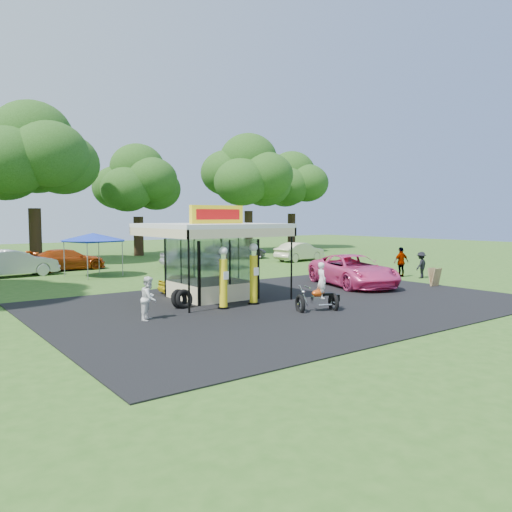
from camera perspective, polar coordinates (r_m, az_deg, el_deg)
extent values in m
plane|color=#2E571B|center=(19.95, 7.46, -6.16)|extent=(120.00, 120.00, 0.00)
cube|color=black|center=(21.41, 3.72, -5.34)|extent=(20.00, 14.00, 0.04)
cube|color=white|center=(22.65, -5.12, -4.78)|extent=(3.00, 3.00, 0.06)
cube|color=white|center=(22.35, -5.18, 3.49)|extent=(5.40, 5.40, 0.18)
cube|color=yellow|center=(21.93, -4.50, 4.76)|extent=(2.60, 0.25, 0.80)
cube|color=red|center=(21.82, -4.32, 4.76)|extent=(2.21, 0.02, 0.45)
cylinder|color=black|center=(18.98, -7.68, -1.82)|extent=(0.08, 0.08, 3.20)
cylinder|color=black|center=(21.89, 4.08, -0.95)|extent=(0.08, 0.08, 3.20)
cylinder|color=black|center=(19.98, -3.73, -5.96)|extent=(0.47, 0.47, 0.11)
cylinder|color=yellow|center=(19.82, -3.75, -3.10)|extent=(0.32, 0.32, 1.91)
cylinder|color=silver|center=(19.71, -3.76, -0.04)|extent=(0.21, 0.21, 0.21)
sphere|color=white|center=(19.70, -3.77, 0.57)|extent=(0.34, 0.34, 0.34)
cube|color=white|center=(19.63, -3.45, -2.24)|extent=(0.23, 0.02, 0.32)
cylinder|color=black|center=(20.97, -0.28, -5.45)|extent=(0.48, 0.48, 0.11)
cylinder|color=yellow|center=(20.81, -0.28, -2.63)|extent=(0.33, 0.33, 1.97)
cylinder|color=silver|center=(20.71, -0.28, 0.38)|extent=(0.22, 0.22, 0.22)
sphere|color=white|center=(20.69, -0.28, 0.98)|extent=(0.35, 0.35, 0.35)
cube|color=white|center=(20.62, 0.04, -1.78)|extent=(0.24, 0.02, 0.33)
torus|color=black|center=(19.27, 5.07, -5.55)|extent=(0.40, 0.79, 0.79)
torus|color=black|center=(19.84, 8.85, -5.30)|extent=(0.40, 0.79, 0.79)
cube|color=silver|center=(19.54, 7.12, -4.98)|extent=(0.57, 0.42, 0.28)
ellipsoid|color=#C6440E|center=(19.50, 7.13, -4.22)|extent=(0.60, 0.34, 0.28)
cube|color=black|center=(19.64, 8.00, -4.33)|extent=(0.57, 0.40, 0.09)
cube|color=black|center=(19.82, 8.93, -4.73)|extent=(0.42, 0.41, 0.26)
cylinder|color=silver|center=(19.26, 5.46, -4.54)|extent=(0.41, 0.19, 0.84)
cylinder|color=silver|center=(19.27, 5.86, -3.55)|extent=(0.23, 0.55, 0.05)
sphere|color=silver|center=(19.24, 5.42, -4.13)|extent=(0.15, 0.15, 0.15)
imported|color=white|center=(19.49, 7.52, -2.78)|extent=(0.49, 0.60, 1.41)
torus|color=black|center=(20.17, -8.21, -4.90)|extent=(0.85, 0.48, 0.82)
torus|color=black|center=(20.25, -8.78, -4.87)|extent=(0.87, 0.58, 0.82)
cube|color=#593819|center=(27.81, 19.94, -2.33)|extent=(0.57, 0.30, 0.99)
cube|color=#593819|center=(27.94, 19.53, -2.29)|extent=(0.57, 0.30, 0.99)
imported|color=yellow|center=(24.46, -7.83, -3.05)|extent=(2.82, 1.13, 0.96)
imported|color=#E73E85|center=(26.88, 11.02, -1.65)|extent=(4.46, 6.56, 1.67)
imported|color=white|center=(18.16, -12.13, -4.76)|extent=(0.96, 0.97, 1.57)
imported|color=black|center=(31.47, 18.35, -0.98)|extent=(1.12, 0.78, 1.59)
imported|color=gray|center=(31.76, 16.26, -0.66)|extent=(1.14, 0.65, 1.83)
imported|color=beige|center=(34.03, -25.94, -0.75)|extent=(5.22, 2.31, 1.67)
imported|color=#B23E0D|center=(36.71, -20.69, -0.39)|extent=(5.17, 2.37, 1.46)
imported|color=silver|center=(37.28, -7.49, -0.02)|extent=(4.61, 2.24, 1.52)
imported|color=#5E5E60|center=(43.78, -2.30, 0.67)|extent=(5.87, 3.73, 1.51)
imported|color=beige|center=(41.73, 5.00, 0.49)|extent=(4.85, 2.25, 1.54)
cylinder|color=gray|center=(33.17, -20.77, -0.30)|extent=(0.05, 0.05, 2.13)
cylinder|color=gray|center=(33.93, -16.77, -0.10)|extent=(0.05, 0.05, 2.13)
cylinder|color=gray|center=(30.81, -19.51, -0.61)|extent=(0.05, 0.05, 2.13)
cylinder|color=gray|center=(31.62, -15.24, -0.39)|extent=(0.05, 0.05, 2.13)
cube|color=#1C36BA|center=(32.29, -18.12, 1.64)|extent=(2.67, 2.67, 0.11)
cone|color=#1C36BA|center=(32.28, -18.13, 2.12)|extent=(3.84, 3.84, 0.44)
cylinder|color=gray|center=(35.92, -10.22, 0.68)|extent=(0.07, 0.07, 2.65)
cylinder|color=gray|center=(37.40, -5.94, 0.88)|extent=(0.07, 0.07, 2.65)
cylinder|color=gray|center=(33.16, -7.82, 0.40)|extent=(0.07, 0.07, 2.65)
cylinder|color=gray|center=(34.77, -3.31, 0.62)|extent=(0.07, 0.07, 2.65)
cube|color=#1C36BA|center=(35.21, -6.84, 2.91)|extent=(3.32, 3.32, 0.13)
cone|color=#1C36BA|center=(35.20, -6.85, 3.47)|extent=(4.78, 4.78, 0.55)
cylinder|color=black|center=(42.63, -23.90, 2.10)|extent=(0.93, 0.93, 4.34)
ellipsoid|color=#1D3F12|center=(42.81, -24.14, 9.67)|extent=(10.43, 10.43, 8.94)
cylinder|color=black|center=(48.59, -13.27, 2.23)|extent=(0.92, 0.92, 3.70)
ellipsoid|color=#1D3F12|center=(48.64, -13.37, 7.80)|extent=(8.63, 8.63, 7.40)
cylinder|color=black|center=(51.70, -0.86, 2.80)|extent=(0.86, 0.86, 4.29)
ellipsoid|color=#1D3F12|center=(51.83, -0.86, 8.87)|extent=(10.00, 10.00, 8.57)
cylinder|color=black|center=(58.81, 4.08, 2.89)|extent=(0.91, 0.91, 4.05)
ellipsoid|color=#1D3F12|center=(58.89, 4.10, 7.83)|extent=(9.15, 9.15, 7.84)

